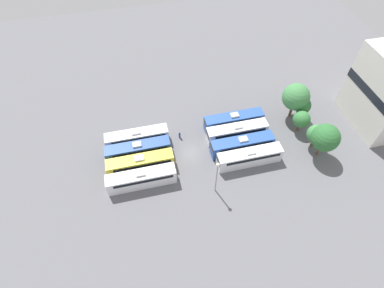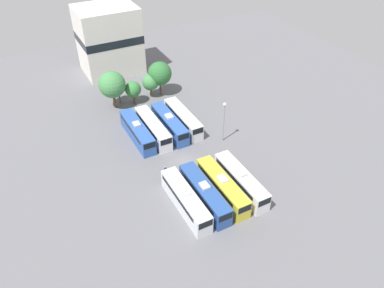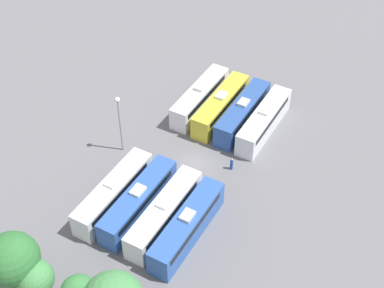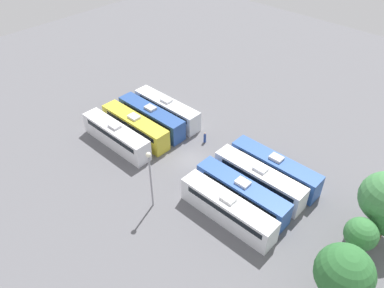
{
  "view_description": "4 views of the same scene",
  "coord_description": "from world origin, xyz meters",
  "px_view_note": "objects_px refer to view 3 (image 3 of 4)",
  "views": [
    {
      "loc": [
        33.55,
        -7.79,
        45.43
      ],
      "look_at": [
        -0.92,
        0.36,
        1.41
      ],
      "focal_mm": 28.0,
      "sensor_mm": 36.0,
      "label": 1
    },
    {
      "loc": [
        -21.6,
        -43.71,
        41.06
      ],
      "look_at": [
        1.71,
        0.52,
        2.83
      ],
      "focal_mm": 35.0,
      "sensor_mm": 36.0,
      "label": 2
    },
    {
      "loc": [
        -22.13,
        39.95,
        44.57
      ],
      "look_at": [
        0.29,
        0.15,
        3.16
      ],
      "focal_mm": 50.0,
      "sensor_mm": 36.0,
      "label": 3
    },
    {
      "loc": [
        27.6,
        25.89,
        32.89
      ],
      "look_at": [
        -0.17,
        -0.09,
        2.66
      ],
      "focal_mm": 35.0,
      "sensor_mm": 36.0,
      "label": 4
    }
  ],
  "objects_px": {
    "light_pole": "(119,115)",
    "tree_4": "(12,259)",
    "bus_4": "(187,226)",
    "bus_5": "(164,213)",
    "bus_2": "(221,105)",
    "bus_7": "(114,193)",
    "bus_6": "(139,201)",
    "bus_1": "(243,112)",
    "worker_person": "(232,164)",
    "tree_3": "(35,278)",
    "bus_0": "(264,121)",
    "bus_3": "(200,97)"
  },
  "relations": [
    {
      "from": "bus_0",
      "to": "bus_2",
      "type": "distance_m",
      "value": 6.16
    },
    {
      "from": "tree_3",
      "to": "bus_5",
      "type": "bearing_deg",
      "value": -111.48
    },
    {
      "from": "bus_0",
      "to": "bus_6",
      "type": "height_order",
      "value": "same"
    },
    {
      "from": "bus_1",
      "to": "bus_3",
      "type": "xyz_separation_m",
      "value": [
        6.34,
        -0.19,
        0.0
      ]
    },
    {
      "from": "bus_2",
      "to": "tree_4",
      "type": "bearing_deg",
      "value": 82.41
    },
    {
      "from": "tree_4",
      "to": "bus_7",
      "type": "bearing_deg",
      "value": -95.24
    },
    {
      "from": "bus_2",
      "to": "bus_3",
      "type": "relative_size",
      "value": 1.0
    },
    {
      "from": "bus_0",
      "to": "bus_4",
      "type": "relative_size",
      "value": 1.0
    },
    {
      "from": "bus_4",
      "to": "bus_7",
      "type": "height_order",
      "value": "same"
    },
    {
      "from": "light_pole",
      "to": "tree_3",
      "type": "xyz_separation_m",
      "value": [
        -5.28,
        20.84,
        -2.0
      ]
    },
    {
      "from": "bus_5",
      "to": "light_pole",
      "type": "relative_size",
      "value": 1.49
    },
    {
      "from": "bus_2",
      "to": "bus_7",
      "type": "relative_size",
      "value": 1.0
    },
    {
      "from": "bus_3",
      "to": "bus_5",
      "type": "bearing_deg",
      "value": 108.25
    },
    {
      "from": "bus_2",
      "to": "bus_6",
      "type": "distance_m",
      "value": 19.08
    },
    {
      "from": "bus_7",
      "to": "light_pole",
      "type": "bearing_deg",
      "value": -60.9
    },
    {
      "from": "light_pole",
      "to": "bus_7",
      "type": "bearing_deg",
      "value": 119.1
    },
    {
      "from": "bus_4",
      "to": "bus_5",
      "type": "xyz_separation_m",
      "value": [
        2.95,
        -0.31,
        0.0
      ]
    },
    {
      "from": "bus_3",
      "to": "tree_4",
      "type": "bearing_deg",
      "value": 88.02
    },
    {
      "from": "bus_6",
      "to": "bus_0",
      "type": "bearing_deg",
      "value": -108.3
    },
    {
      "from": "bus_1",
      "to": "bus_3",
      "type": "height_order",
      "value": "same"
    },
    {
      "from": "bus_1",
      "to": "bus_2",
      "type": "relative_size",
      "value": 1.0
    },
    {
      "from": "bus_5",
      "to": "bus_7",
      "type": "distance_m",
      "value": 6.32
    },
    {
      "from": "bus_1",
      "to": "bus_2",
      "type": "xyz_separation_m",
      "value": [
        3.12,
        0.03,
        0.0
      ]
    },
    {
      "from": "bus_6",
      "to": "bus_7",
      "type": "relative_size",
      "value": 1.0
    },
    {
      "from": "bus_7",
      "to": "light_pole",
      "type": "relative_size",
      "value": 1.49
    },
    {
      "from": "tree_4",
      "to": "bus_0",
      "type": "bearing_deg",
      "value": -107.9
    },
    {
      "from": "bus_4",
      "to": "bus_7",
      "type": "relative_size",
      "value": 1.0
    },
    {
      "from": "bus_5",
      "to": "bus_6",
      "type": "bearing_deg",
      "value": -1.59
    },
    {
      "from": "bus_0",
      "to": "light_pole",
      "type": "distance_m",
      "value": 18.24
    },
    {
      "from": "bus_0",
      "to": "worker_person",
      "type": "distance_m",
      "value": 8.2
    },
    {
      "from": "bus_0",
      "to": "bus_4",
      "type": "height_order",
      "value": "same"
    },
    {
      "from": "bus_2",
      "to": "bus_7",
      "type": "distance_m",
      "value": 19.66
    },
    {
      "from": "bus_2",
      "to": "bus_4",
      "type": "relative_size",
      "value": 1.0
    },
    {
      "from": "tree_3",
      "to": "tree_4",
      "type": "distance_m",
      "value": 2.68
    },
    {
      "from": "light_pole",
      "to": "tree_4",
      "type": "height_order",
      "value": "light_pole"
    },
    {
      "from": "light_pole",
      "to": "tree_4",
      "type": "relative_size",
      "value": 1.08
    },
    {
      "from": "bus_4",
      "to": "light_pole",
      "type": "distance_m",
      "value": 15.99
    },
    {
      "from": "bus_4",
      "to": "light_pole",
      "type": "height_order",
      "value": "light_pole"
    },
    {
      "from": "bus_1",
      "to": "worker_person",
      "type": "xyz_separation_m",
      "value": [
        -2.57,
        8.29,
        -0.95
      ]
    },
    {
      "from": "bus_4",
      "to": "light_pole",
      "type": "relative_size",
      "value": 1.49
    },
    {
      "from": "bus_6",
      "to": "tree_4",
      "type": "relative_size",
      "value": 1.61
    },
    {
      "from": "bus_0",
      "to": "tree_3",
      "type": "bearing_deg",
      "value": 75.71
    },
    {
      "from": "bus_0",
      "to": "bus_4",
      "type": "distance_m",
      "value": 19.35
    },
    {
      "from": "bus_6",
      "to": "bus_7",
      "type": "bearing_deg",
      "value": 6.2
    },
    {
      "from": "bus_3",
      "to": "bus_6",
      "type": "xyz_separation_m",
      "value": [
        -3.11,
        19.31,
        0.0
      ]
    },
    {
      "from": "bus_6",
      "to": "worker_person",
      "type": "relative_size",
      "value": 7.19
    },
    {
      "from": "bus_3",
      "to": "light_pole",
      "type": "xyz_separation_m",
      "value": [
        4.17,
        12.0,
        3.69
      ]
    },
    {
      "from": "bus_1",
      "to": "tree_3",
      "type": "relative_size",
      "value": 2.3
    },
    {
      "from": "bus_5",
      "to": "worker_person",
      "type": "distance_m",
      "value": 11.24
    },
    {
      "from": "bus_2",
      "to": "bus_7",
      "type": "xyz_separation_m",
      "value": [
        3.14,
        19.41,
        0.0
      ]
    }
  ]
}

